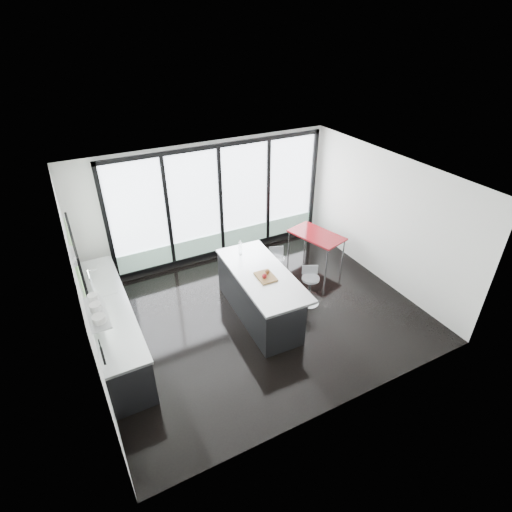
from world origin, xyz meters
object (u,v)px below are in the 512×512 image
island (258,294)px  bar_stool_near (310,291)px  bar_stool_far (277,270)px  red_table (316,247)px

island → bar_stool_near: size_ratio=3.65×
island → bar_stool_near: 1.10m
island → bar_stool_near: island is taller
bar_stool_near → bar_stool_far: bearing=127.0°
bar_stool_far → red_table: 1.38m
bar_stool_far → red_table: red_table is taller
bar_stool_far → red_table: bearing=39.2°
red_table → bar_stool_far: bearing=-162.3°
island → bar_stool_near: (1.07, -0.19, -0.16)m
bar_stool_far → red_table: (1.32, 0.42, 0.02)m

